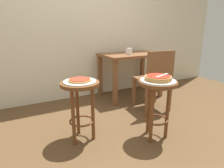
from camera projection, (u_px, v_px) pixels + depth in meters
name	position (u px, v px, depth m)	size (l,w,h in m)	color
ground_plane	(131.00, 143.00, 1.98)	(6.00, 6.00, 0.00)	brown
back_wall	(74.00, 3.00, 2.96)	(6.00, 0.10, 3.00)	beige
stool_foreground	(157.00, 96.00, 1.96)	(0.38, 0.38, 0.62)	brown
serving_plate_foreground	(158.00, 81.00, 1.92)	(0.35, 0.35, 0.01)	silver
pizza_foreground	(158.00, 78.00, 1.91)	(0.26, 0.26, 0.05)	#B78442
stool_middle	(81.00, 97.00, 1.93)	(0.38, 0.38, 0.62)	brown
serving_plate_middle	(80.00, 82.00, 1.89)	(0.32, 0.32, 0.01)	silver
pizza_middle	(80.00, 80.00, 1.88)	(0.23, 0.23, 0.02)	#B78442
dining_table	(131.00, 61.00, 3.21)	(0.98, 0.63, 0.73)	brown
cup_near_edge	(130.00, 51.00, 3.02)	(0.08, 0.08, 0.10)	silver
condiment_shaker	(127.00, 51.00, 3.18)	(0.04, 0.04, 0.07)	white
wooden_chair	(155.00, 78.00, 2.65)	(0.44, 0.44, 0.85)	brown
pizza_server_knife	(162.00, 75.00, 1.90)	(0.22, 0.02, 0.01)	silver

